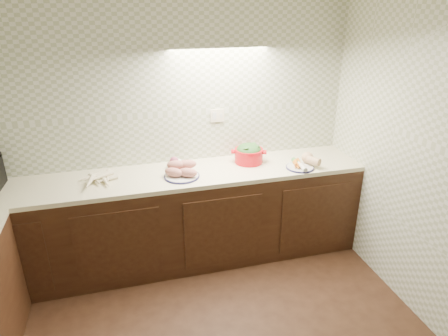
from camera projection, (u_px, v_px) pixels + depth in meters
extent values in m
cube|color=#9DA583|center=(159.00, 122.00, 3.59)|extent=(3.60, 0.05, 2.60)
cube|color=beige|center=(217.00, 116.00, 3.72)|extent=(0.13, 0.01, 0.12)
cube|color=black|center=(168.00, 221.00, 3.69)|extent=(3.60, 0.60, 0.86)
cube|color=beige|center=(165.00, 177.00, 3.51)|extent=(3.60, 0.60, 0.04)
cone|color=beige|center=(86.00, 180.00, 3.35)|extent=(0.21, 0.18, 0.05)
cone|color=beige|center=(104.00, 183.00, 3.30)|extent=(0.17, 0.16, 0.05)
cone|color=beige|center=(86.00, 178.00, 3.40)|extent=(0.15, 0.23, 0.05)
cone|color=beige|center=(92.00, 185.00, 3.26)|extent=(0.20, 0.16, 0.05)
cone|color=beige|center=(112.00, 175.00, 3.45)|extent=(0.08, 0.22, 0.05)
cone|color=beige|center=(98.00, 180.00, 3.32)|extent=(0.08, 0.21, 0.04)
cone|color=beige|center=(112.00, 176.00, 3.38)|extent=(0.09, 0.22, 0.05)
cone|color=beige|center=(95.00, 179.00, 3.33)|extent=(0.17, 0.20, 0.05)
cylinder|color=#14133E|center=(182.00, 176.00, 3.47)|extent=(0.31, 0.31, 0.01)
cylinder|color=silver|center=(182.00, 176.00, 3.47)|extent=(0.29, 0.29, 0.02)
ellipsoid|color=#B56B5F|center=(174.00, 172.00, 3.42)|extent=(0.18, 0.12, 0.08)
ellipsoid|color=#B56B5F|center=(188.00, 172.00, 3.42)|extent=(0.18, 0.12, 0.08)
ellipsoid|color=#B56B5F|center=(182.00, 168.00, 3.50)|extent=(0.18, 0.12, 0.08)
ellipsoid|color=#B56B5F|center=(176.00, 165.00, 3.46)|extent=(0.18, 0.12, 0.08)
ellipsoid|color=#B56B5F|center=(187.00, 164.00, 3.47)|extent=(0.18, 0.12, 0.08)
cylinder|color=black|center=(176.00, 166.00, 3.63)|extent=(0.15, 0.15, 0.06)
sphere|color=maroon|center=(174.00, 161.00, 3.60)|extent=(0.08, 0.08, 0.08)
sphere|color=white|center=(179.00, 161.00, 3.63)|extent=(0.05, 0.05, 0.05)
cylinder|color=red|center=(249.00, 156.00, 3.75)|extent=(0.34, 0.34, 0.13)
cube|color=red|center=(233.00, 152.00, 3.74)|extent=(0.05, 0.06, 0.02)
cube|color=red|center=(265.00, 152.00, 3.73)|extent=(0.05, 0.06, 0.02)
ellipsoid|color=#366D2B|center=(249.00, 150.00, 3.73)|extent=(0.24, 0.24, 0.13)
cylinder|color=#14133E|center=(300.00, 167.00, 3.65)|extent=(0.26, 0.26, 0.01)
cylinder|color=silver|center=(300.00, 167.00, 3.64)|extent=(0.24, 0.24, 0.02)
cone|color=orange|center=(297.00, 166.00, 3.62)|extent=(0.07, 0.15, 0.03)
cone|color=orange|center=(296.00, 164.00, 3.65)|extent=(0.08, 0.15, 0.03)
cone|color=orange|center=(298.00, 164.00, 3.65)|extent=(0.10, 0.14, 0.03)
cone|color=orange|center=(298.00, 163.00, 3.64)|extent=(0.10, 0.14, 0.03)
cone|color=orange|center=(297.00, 163.00, 3.63)|extent=(0.05, 0.15, 0.03)
cone|color=orange|center=(296.00, 163.00, 3.62)|extent=(0.09, 0.14, 0.03)
cylinder|color=white|center=(302.00, 167.00, 3.59)|extent=(0.05, 0.17, 0.04)
cylinder|color=#3F8738|center=(295.00, 161.00, 3.70)|extent=(0.05, 0.10, 0.04)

